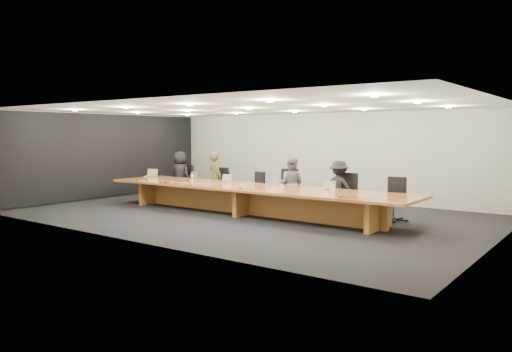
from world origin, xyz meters
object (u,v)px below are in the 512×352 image
at_px(chair_far_left, 183,181).
at_px(chair_right, 345,194).
at_px(laptop_a, 151,173).
at_px(mic_center, 241,188).
at_px(chair_left, 218,185).
at_px(mic_left, 166,182).
at_px(paper_cup_near, 282,186).
at_px(person_a, 180,175).
at_px(conference_table, 249,195).
at_px(paper_cup_far, 334,191).
at_px(av_box, 142,180).
at_px(chair_far_right, 394,199).
at_px(amber_mug, 188,180).
at_px(person_c, 291,184).
at_px(laptop_b, 190,175).
at_px(chair_mid_right, 288,189).
at_px(laptop_e, 329,186).
at_px(chair_mid_left, 254,189).
at_px(laptop_d, 270,182).
at_px(mic_right, 340,196).
at_px(water_bottle, 192,178).
at_px(person_b, 215,177).

xyz_separation_m(chair_far_left, chair_right, (5.90, -0.08, 0.01)).
distance_m(laptop_a, mic_center, 4.42).
xyz_separation_m(chair_left, mic_left, (-0.45, -1.75, 0.21)).
xyz_separation_m(laptop_a, paper_cup_near, (5.11, -0.17, -0.09)).
height_order(chair_far_left, person_a, person_a).
bearing_deg(conference_table, paper_cup_far, 0.70).
distance_m(person_a, av_box, 2.01).
bearing_deg(chair_far_right, mic_left, -168.51).
xyz_separation_m(chair_far_left, av_box, (0.35, -2.04, 0.21)).
xyz_separation_m(chair_far_right, amber_mug, (-5.67, -1.30, 0.24)).
bearing_deg(person_c, laptop_b, 0.07).
bearing_deg(chair_mid_right, person_c, -24.00).
bearing_deg(laptop_b, laptop_e, 17.95).
bearing_deg(paper_cup_far, person_a, 168.98).
bearing_deg(chair_mid_left, person_c, 14.14).
bearing_deg(person_a, person_c, 178.86).
relative_size(laptop_d, mic_left, 2.73).
xyz_separation_m(chair_right, laptop_b, (-4.68, -0.85, 0.31)).
height_order(chair_far_left, chair_far_right, chair_far_left).
relative_size(chair_right, laptop_e, 3.87).
bearing_deg(mic_right, chair_far_right, 75.47).
distance_m(conference_table, av_box, 3.48).
distance_m(chair_mid_left, laptop_e, 3.02).
xyz_separation_m(conference_table, laptop_e, (2.13, 0.43, 0.35)).
bearing_deg(laptop_d, chair_left, -175.11).
bearing_deg(water_bottle, conference_table, -1.57).
xyz_separation_m(laptop_d, water_bottle, (-2.54, -0.28, -0.02)).
bearing_deg(amber_mug, person_a, 141.86).
xyz_separation_m(chair_mid_right, mic_center, (-0.22, -1.84, 0.18)).
bearing_deg(paper_cup_far, person_c, 148.20).
xyz_separation_m(chair_far_right, laptop_b, (-5.98, -0.90, 0.33)).
height_order(chair_left, av_box, chair_left).
height_order(chair_left, mic_right, chair_left).
relative_size(water_bottle, paper_cup_near, 1.96).
height_order(person_c, paper_cup_near, person_c).
bearing_deg(person_a, mic_center, 154.24).
height_order(chair_left, laptop_e, chair_left).
xyz_separation_m(laptop_b, laptop_d, (2.96, -0.07, -0.01)).
bearing_deg(laptop_b, chair_mid_left, 42.66).
bearing_deg(chair_mid_left, laptop_d, -23.69).
distance_m(laptop_b, paper_cup_far, 5.02).
height_order(laptop_d, water_bottle, laptop_d).
height_order(person_b, laptop_d, person_b).
distance_m(paper_cup_far, mic_center, 2.38).
bearing_deg(mic_center, person_a, 155.24).
height_order(laptop_e, paper_cup_near, laptop_e).
bearing_deg(laptop_d, amber_mug, -148.53).
height_order(chair_left, amber_mug, chair_left).
bearing_deg(person_a, laptop_b, 145.37).
bearing_deg(paper_cup_near, chair_far_left, 165.59).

